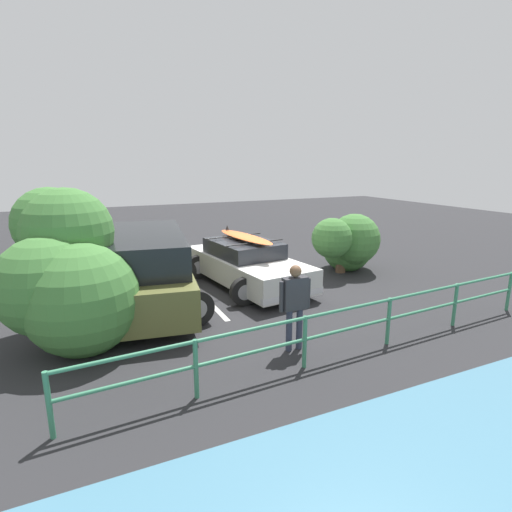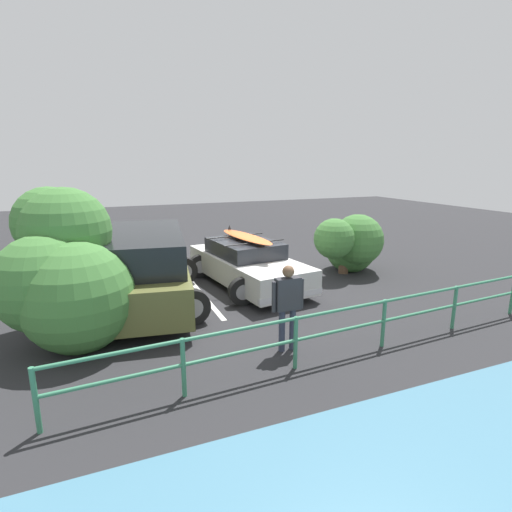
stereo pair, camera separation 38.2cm
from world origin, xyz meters
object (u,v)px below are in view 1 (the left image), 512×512
(suv_car, at_px, (146,268))
(person_bystander, at_px, (295,300))
(sedan_car, at_px, (246,263))
(bush_near_left, at_px, (349,243))
(bush_near_right, at_px, (66,270))

(suv_car, xyz_separation_m, person_bystander, (-2.01, 3.38, 0.04))
(sedan_car, distance_m, bush_near_left, 3.46)
(bush_near_left, bearing_deg, bush_near_right, 14.14)
(person_bystander, distance_m, bush_near_left, 5.79)
(person_bystander, relative_size, bush_near_right, 0.54)
(suv_car, bearing_deg, bush_near_right, 39.99)
(person_bystander, xyz_separation_m, bush_near_right, (3.64, -2.01, 0.45))
(suv_car, bearing_deg, bush_near_left, -174.43)
(suv_car, distance_m, bush_near_left, 6.23)
(suv_car, bearing_deg, sedan_car, -168.45)
(person_bystander, height_order, bush_near_right, bush_near_right)
(suv_car, bearing_deg, person_bystander, 120.71)
(person_bystander, xyz_separation_m, bush_near_left, (-4.19, -3.99, -0.06))
(sedan_car, height_order, bush_near_left, bush_near_left)
(suv_car, distance_m, bush_near_right, 2.19)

